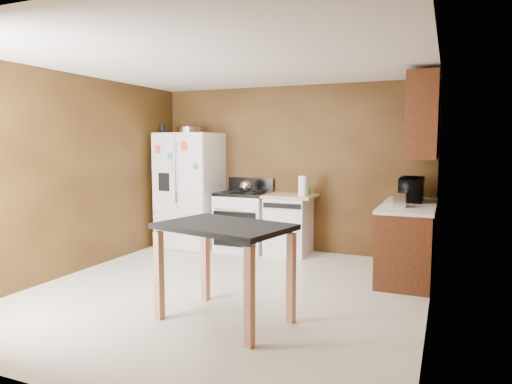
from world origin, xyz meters
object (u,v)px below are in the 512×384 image
Objects in this scene: pen_cup at (162,129)px; kettle at (246,187)px; roasting_pan at (190,130)px; green_canister at (307,191)px; microwave at (412,190)px; dishwasher at (289,224)px; toaster at (401,199)px; paper_towel at (303,186)px; island at (224,240)px; refrigerator at (190,190)px; gas_range at (244,220)px.

pen_cup is 1.65m from kettle.
roasting_pan is 1.30m from kettle.
green_canister is 0.23× the size of microwave.
toaster is at bearing -25.57° from dishwasher.
paper_towel is 1.53m from toaster.
kettle is 2.42m from toaster.
roasting_pan is 2.09× the size of kettle.
island is at bearing -121.35° from toaster.
pen_cup is at bearing -162.39° from roasting_pan.
roasting_pan reaches higher than paper_towel.
kettle is at bearing 174.95° from paper_towel.
refrigerator is at bearing -72.40° from roasting_pan.
kettle is (0.98, -0.02, -0.86)m from roasting_pan.
green_canister is at bearing 79.55° from microwave.
toaster is at bearing -24.38° from paper_towel.
island is at bearing -69.83° from kettle.
paper_towel is 0.16× the size of refrigerator.
pen_cup is at bearing 133.41° from island.
kettle is at bearing -41.97° from gas_range.
refrigerator is 1.69m from dishwasher.
toaster is 0.18× the size of island.
toaster is at bearing -17.13° from kettle.
roasting_pan is at bearing -178.07° from gas_range.
microwave is at bearing -7.43° from dishwasher.
toaster is 2.55m from gas_range.
green_canister is at bearing 17.99° from dishwasher.
refrigerator reaches higher than dishwasher.
refrigerator reaches higher than toaster.
dishwasher is (-1.73, 0.23, -0.59)m from microwave.
dishwasher is at bearing 96.25° from island.
microwave is (1.47, -0.31, 0.09)m from green_canister.
refrigerator is 2.02× the size of dishwasher.
toaster reaches higher than dishwasher.
gas_range is 1.24× the size of dishwasher.
dishwasher is (-0.26, -0.08, -0.50)m from green_canister.
toaster is 1.91m from dishwasher.
gas_range reaches higher than kettle.
gas_range reaches higher than toaster.
green_canister is at bearing 152.36° from toaster.
microwave reaches higher than kettle.
paper_towel is at bearing 0.74° from pen_cup.
green_canister reaches higher than island.
microwave is at bearing -3.54° from kettle.
toaster is at bearing -12.13° from refrigerator.
microwave is 3.36m from refrigerator.
microwave is 2.85m from island.
roasting_pan reaches higher than island.
microwave is at bearing 59.68° from island.
refrigerator is (-3.28, 0.71, -0.08)m from toaster.
paper_towel is 0.57× the size of microwave.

